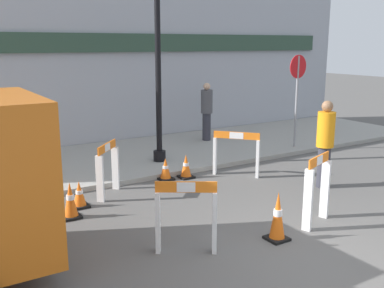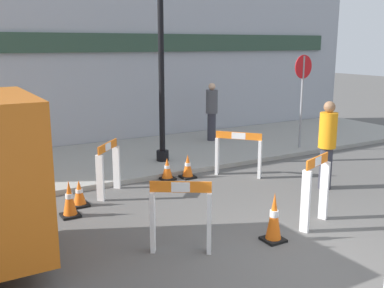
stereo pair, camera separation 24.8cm
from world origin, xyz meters
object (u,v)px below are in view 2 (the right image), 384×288
person_worker (327,142)px  stop_sign (302,86)px  person_pedestrian (212,110)px  streetlamp_post (161,20)px

person_worker → stop_sign: bearing=-115.6°
person_pedestrian → streetlamp_post: bearing=7.4°
person_pedestrian → stop_sign: bearing=105.3°
streetlamp_post → person_pedestrian: 3.47m
person_worker → person_pedestrian: bearing=-84.2°
person_worker → person_pedestrian: (0.22, 4.50, 0.04)m
stop_sign → person_worker: (-1.77, -2.60, -0.78)m
streetlamp_post → stop_sign: streetlamp_post is taller
person_worker → person_pedestrian: person_worker is taller
stop_sign → person_worker: size_ratio=1.40×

